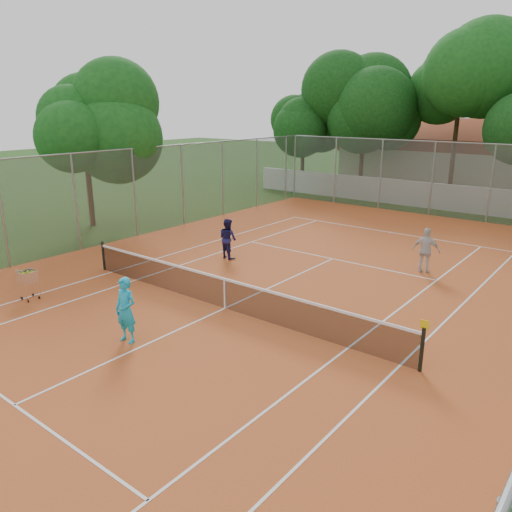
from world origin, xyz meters
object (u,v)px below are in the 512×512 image
Objects in this scene: clubhouse at (462,156)px; player_far_left at (228,239)px; ball_hopper at (29,284)px; tennis_net at (225,293)px; player_near at (126,310)px; player_far_right at (426,251)px.

player_far_left is at bearing -93.07° from clubhouse.
tennis_net is at bearing 28.80° from ball_hopper.
clubhouse is at bearing -83.08° from player_far_left.
ball_hopper reaches higher than tennis_net.
player_near reaches higher than ball_hopper.
clubhouse is 9.95× the size of player_far_right.
tennis_net is 6.16m from ball_hopper.
player_far_right is at bearing -76.13° from clubhouse.
clubhouse is 25.12m from player_far_left.
player_near is 7.65m from player_far_left.
clubhouse reaches higher than player_near.
player_far_left is 1.57× the size of ball_hopper.
player_far_left reaches higher than ball_hopper.
player_near is at bearing 56.82° from player_far_right.
player_far_right is at bearing 46.93° from ball_hopper.
clubhouse is 10.31× the size of player_far_left.
ball_hopper is (-8.69, -10.21, -0.32)m from player_far_right.
ball_hopper is at bearing 37.69° from player_far_right.
player_far_right is (3.95, 10.15, -0.03)m from player_near.
clubhouse reaches higher than tennis_net.
player_far_right is at bearing 63.84° from tennis_net.
player_near is at bearing -87.36° from clubhouse.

